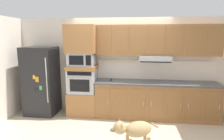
# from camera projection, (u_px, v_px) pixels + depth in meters

# --- Properties ---
(ground_plane) EXTENTS (9.60, 9.60, 0.00)m
(ground_plane) POSITION_uv_depth(u_px,v_px,m) (117.00, 129.00, 4.08)
(ground_plane) COLOR beige
(back_kitchen_wall) EXTENTS (6.20, 0.12, 2.50)m
(back_kitchen_wall) POSITION_uv_depth(u_px,v_px,m) (122.00, 66.00, 4.95)
(back_kitchen_wall) COLOR silver
(back_kitchen_wall) RESTS_ON ground
(refrigerator) EXTENTS (0.76, 0.73, 1.76)m
(refrigerator) POSITION_uv_depth(u_px,v_px,m) (42.00, 81.00, 4.84)
(refrigerator) COLOR black
(refrigerator) RESTS_ON ground
(oven_base_cabinet) EXTENTS (0.74, 0.62, 0.60)m
(oven_base_cabinet) POSITION_uv_depth(u_px,v_px,m) (83.00, 103.00, 4.88)
(oven_base_cabinet) COLOR #996638
(oven_base_cabinet) RESTS_ON ground
(built_in_oven) EXTENTS (0.70, 0.62, 0.60)m
(built_in_oven) POSITION_uv_depth(u_px,v_px,m) (83.00, 81.00, 4.77)
(built_in_oven) COLOR #A8AAAF
(built_in_oven) RESTS_ON oven_base_cabinet
(appliance_mid_shelf) EXTENTS (0.74, 0.62, 0.10)m
(appliance_mid_shelf) POSITION_uv_depth(u_px,v_px,m) (82.00, 67.00, 4.71)
(appliance_mid_shelf) COLOR #996638
(appliance_mid_shelf) RESTS_ON built_in_oven
(microwave) EXTENTS (0.64, 0.54, 0.32)m
(microwave) POSITION_uv_depth(u_px,v_px,m) (82.00, 59.00, 4.67)
(microwave) COLOR #A8AAAF
(microwave) RESTS_ON appliance_mid_shelf
(appliance_upper_cabinet) EXTENTS (0.74, 0.62, 0.68)m
(appliance_upper_cabinet) POSITION_uv_depth(u_px,v_px,m) (82.00, 39.00, 4.59)
(appliance_upper_cabinet) COLOR #996638
(appliance_upper_cabinet) RESTS_ON microwave
(lower_cabinet_run) EXTENTS (2.95, 0.63, 0.88)m
(lower_cabinet_run) POSITION_uv_depth(u_px,v_px,m) (155.00, 100.00, 4.63)
(lower_cabinet_run) COLOR #996638
(lower_cabinet_run) RESTS_ON ground
(countertop_slab) EXTENTS (2.99, 0.64, 0.04)m
(countertop_slab) POSITION_uv_depth(u_px,v_px,m) (156.00, 83.00, 4.55)
(countertop_slab) COLOR #4C4C51
(countertop_slab) RESTS_ON lower_cabinet_run
(backsplash_panel) EXTENTS (2.99, 0.02, 0.50)m
(backsplash_panel) POSITION_uv_depth(u_px,v_px,m) (155.00, 70.00, 4.79)
(backsplash_panel) COLOR white
(backsplash_panel) RESTS_ON countertop_slab
(upper_cabinet_with_hood) EXTENTS (2.95, 0.48, 0.88)m
(upper_cabinet_with_hood) POSITION_uv_depth(u_px,v_px,m) (157.00, 41.00, 4.50)
(upper_cabinet_with_hood) COLOR #996638
(upper_cabinet_with_hood) RESTS_ON backsplash_panel
(screwdriver) EXTENTS (0.14, 0.13, 0.03)m
(screwdriver) POSITION_uv_depth(u_px,v_px,m) (111.00, 80.00, 4.68)
(screwdriver) COLOR black
(screwdriver) RESTS_ON countertop_slab
(dog) EXTENTS (0.85, 0.47, 0.64)m
(dog) POSITION_uv_depth(u_px,v_px,m) (134.00, 130.00, 3.18)
(dog) COLOR tan
(dog) RESTS_ON ground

